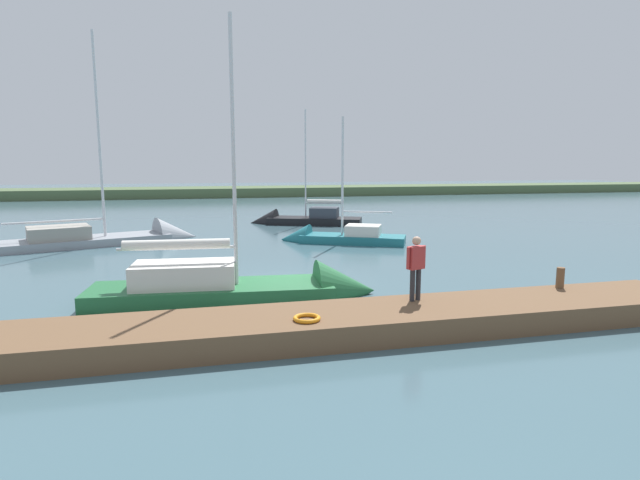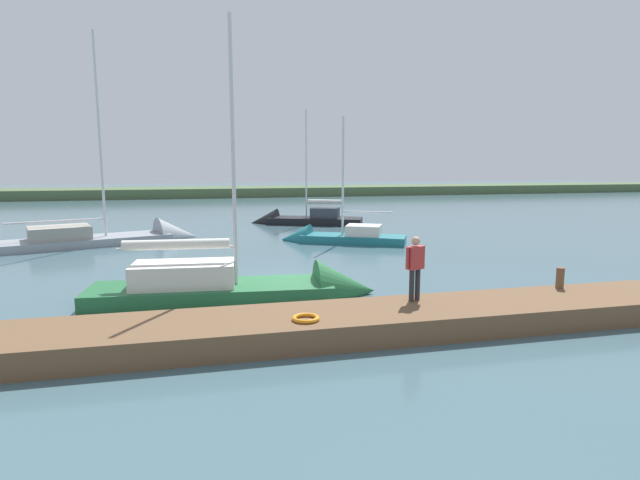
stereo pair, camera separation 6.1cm
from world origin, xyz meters
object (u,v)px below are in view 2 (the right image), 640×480
Objects in this scene: sailboat_far_left at (333,239)px; person_on_dock at (415,263)px; sailboat_outer_mooring at (298,222)px; life_ring_buoy at (306,318)px; sailboat_behind_pier at (121,240)px; sailboat_inner_slip at (256,290)px; mooring_post_near at (560,278)px.

person_on_dock is (1.44, 14.25, 1.49)m from sailboat_far_left.
life_ring_buoy is at bearing 101.99° from sailboat_outer_mooring.
sailboat_far_left reaches higher than person_on_dock.
sailboat_outer_mooring is at bearing -61.99° from sailboat_far_left.
sailboat_behind_pier reaches higher than life_ring_buoy.
sailboat_behind_pier is (11.46, -2.61, -0.02)m from sailboat_far_left.
person_on_dock is at bearing -37.01° from sailboat_inner_slip.
sailboat_far_left reaches higher than life_ring_buoy.
mooring_post_near is 0.08× the size of sailboat_far_left.
mooring_post_near is at bearing -15.69° from sailboat_inner_slip.
mooring_post_near is 0.94× the size of life_ring_buoy.
life_ring_buoy is at bearing 9.30° from mooring_post_near.
mooring_post_near is at bearing -67.24° from sailboat_behind_pier.
life_ring_buoy is at bearing 99.20° from sailboat_far_left.
sailboat_far_left is 14.40m from person_on_dock.
sailboat_far_left is at bearing 154.89° from person_on_dock.
sailboat_far_left is 4.35× the size of person_on_dock.
mooring_post_near is at bearing 129.77° from sailboat_far_left.
sailboat_inner_slip is at bearing 89.56° from sailboat_far_left.
sailboat_inner_slip is 20.27m from sailboat_outer_mooring.
sailboat_outer_mooring is (-5.12, -19.61, -0.15)m from sailboat_inner_slip.
life_ring_buoy is 0.37× the size of person_on_dock.
sailboat_outer_mooring is 23.19m from person_on_dock.
sailboat_outer_mooring is (0.28, -8.86, -0.05)m from sailboat_far_left.
mooring_post_near is 9.36m from sailboat_inner_slip.
sailboat_far_left is at bearing -107.00° from life_ring_buoy.
mooring_post_near is at bearing -170.70° from life_ring_buoy.
mooring_post_near is at bearing 73.99° from person_on_dock.
sailboat_behind_pier is at bearing 13.36° from sailboat_far_left.
sailboat_far_left is at bearing 114.12° from sailboat_outer_mooring.
sailboat_far_left is at bearing -76.44° from mooring_post_near.
person_on_dock is (-3.96, 3.50, 1.39)m from sailboat_inner_slip.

